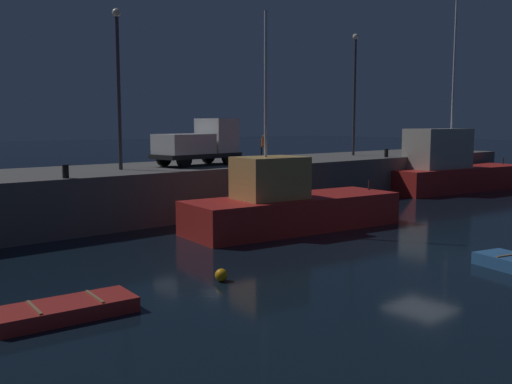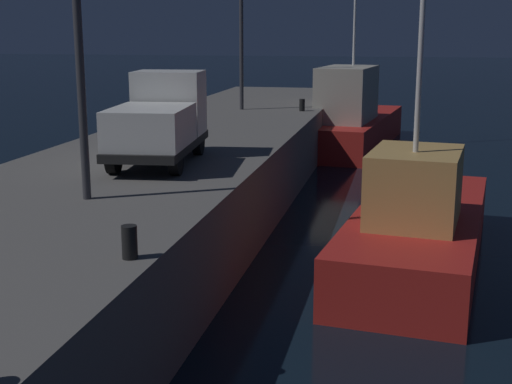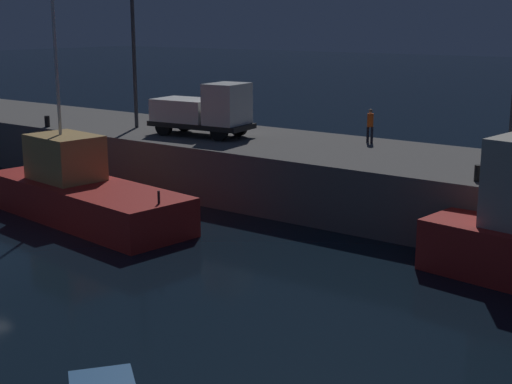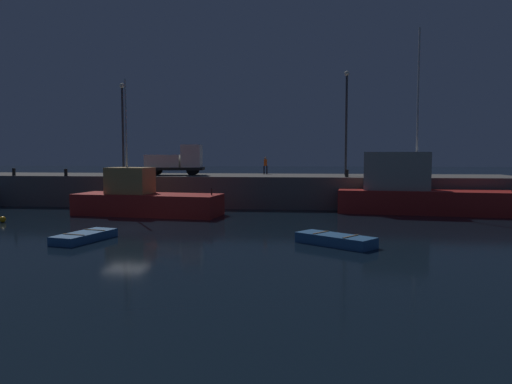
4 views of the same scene
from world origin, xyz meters
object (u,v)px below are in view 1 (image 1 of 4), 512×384
object	(u,v)px
dockworker	(263,145)
rowboat_white_mid	(66,310)
bollard_central	(66,171)
fishing_boat_blue	(450,169)
mooring_buoy_near	(221,275)
lamp_post_west	(118,77)
fishing_trawler_red	(289,206)
utility_truck	(200,143)
lamp_post_east	(355,86)
bollard_east	(386,153)

from	to	relation	value
dockworker	rowboat_white_mid	bearing A→B (deg)	-142.97
rowboat_white_mid	bollard_central	bearing A→B (deg)	66.94
fishing_boat_blue	mooring_buoy_near	distance (m)	29.41
dockworker	lamp_post_west	bearing A→B (deg)	-166.94
fishing_trawler_red	utility_truck	bearing A→B (deg)	87.35
fishing_trawler_red	lamp_post_east	bearing A→B (deg)	29.66
fishing_trawler_red	mooring_buoy_near	bearing A→B (deg)	-147.67
rowboat_white_mid	fishing_trawler_red	bearing A→B (deg)	21.21
fishing_boat_blue	lamp_post_east	world-z (taller)	fishing_boat_blue
fishing_boat_blue	bollard_east	xyz separation A→B (m)	(-5.12, 2.11, 1.33)
mooring_buoy_near	lamp_post_west	distance (m)	15.12
lamp_post_west	dockworker	xyz separation A→B (m)	(12.59, 2.92, -3.84)
bollard_central	mooring_buoy_near	bearing A→B (deg)	-85.56
fishing_trawler_red	lamp_post_west	distance (m)	11.07
mooring_buoy_near	lamp_post_west	bearing A→B (deg)	75.64
lamp_post_west	lamp_post_east	size ratio (longest dim) A/B	0.91
rowboat_white_mid	dockworker	size ratio (longest dim) A/B	2.27
utility_truck	dockworker	xyz separation A→B (m)	(7.61, 3.04, -0.36)
bollard_central	lamp_post_east	bearing A→B (deg)	8.37
lamp_post_east	utility_truck	xyz separation A→B (m)	(-14.85, -0.91, -3.91)
mooring_buoy_near	bollard_east	xyz separation A→B (m)	(23.01, 10.56, 2.73)
fishing_trawler_red	fishing_boat_blue	bearing A→B (deg)	9.65
lamp_post_west	bollard_east	distance (m)	20.35
lamp_post_west	bollard_central	size ratio (longest dim) A/B	13.52
lamp_post_east	bollard_central	bearing A→B (deg)	-171.63
fishing_boat_blue	utility_truck	world-z (taller)	fishing_boat_blue
bollard_central	rowboat_white_mid	bearing A→B (deg)	-113.06
utility_truck	dockworker	size ratio (longest dim) A/B	3.35
fishing_boat_blue	dockworker	xyz separation A→B (m)	(-12.25, 7.36, 1.94)
fishing_boat_blue	utility_truck	xyz separation A→B (m)	(-19.87, 4.31, 2.31)
fishing_trawler_red	rowboat_white_mid	distance (m)	14.03
lamp_post_west	dockworker	size ratio (longest dim) A/B	5.07
lamp_post_east	dockworker	world-z (taller)	lamp_post_east
fishing_trawler_red	lamp_post_east	distance (m)	18.75
fishing_trawler_red	dockworker	world-z (taller)	fishing_trawler_red
utility_truck	mooring_buoy_near	bearing A→B (deg)	-122.95
lamp_post_west	dockworker	bearing A→B (deg)	13.06
fishing_boat_blue	lamp_post_east	distance (m)	9.55
lamp_post_west	fishing_boat_blue	bearing A→B (deg)	-10.13
rowboat_white_mid	dockworker	bearing A→B (deg)	37.03
fishing_trawler_red	mooring_buoy_near	world-z (taller)	fishing_trawler_red
rowboat_white_mid	dockworker	distance (m)	26.54
fishing_boat_blue	rowboat_white_mid	distance (m)	34.37
utility_truck	bollard_central	bearing A→B (deg)	-163.96
fishing_trawler_red	bollard_east	xyz separation A→B (m)	(15.10, 5.55, 1.80)
lamp_post_west	bollard_central	world-z (taller)	lamp_post_west
fishing_trawler_red	dockworker	distance (m)	13.64
fishing_boat_blue	bollard_central	xyz separation A→B (m)	(-28.93, 1.71, 1.33)
mooring_buoy_near	dockworker	xyz separation A→B (m)	(15.89, 15.81, 3.35)
mooring_buoy_near	bollard_east	size ratio (longest dim) A/B	0.69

